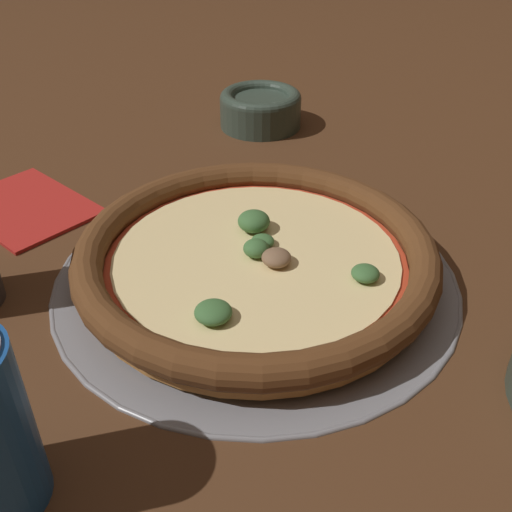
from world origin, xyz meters
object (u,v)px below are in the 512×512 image
pizza_tray (256,275)px  bowl_far (261,108)px  napkin (25,205)px  pizza (256,256)px

pizza_tray → bowl_far: (-0.13, 0.35, 0.02)m
napkin → bowl_far: bearing=62.7°
pizza_tray → napkin: (-0.29, 0.03, 0.00)m
pizza_tray → napkin: 0.29m
bowl_far → napkin: bowl_far is taller
pizza_tray → bowl_far: bearing=109.9°
pizza_tray → bowl_far: bowl_far is taller
pizza_tray → pizza: (0.00, -0.00, 0.02)m
pizza → pizza_tray: bearing=148.1°
pizza_tray → pizza: bearing=-31.9°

